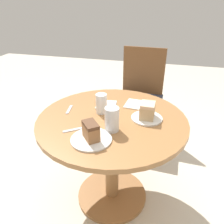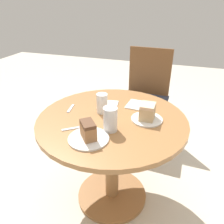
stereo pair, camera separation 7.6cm
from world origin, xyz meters
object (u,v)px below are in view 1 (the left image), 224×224
at_px(chair, 140,94).
at_px(plate_near, 91,139).
at_px(plate_far, 147,118).
at_px(cake_slice_far, 147,110).
at_px(glass_water, 101,104).
at_px(cake_slice_near, 91,131).
at_px(glass_lemonade, 112,120).

relative_size(chair, plate_near, 4.22).
xyz_separation_m(chair, plate_far, (0.16, -0.88, 0.22)).
xyz_separation_m(plate_near, cake_slice_far, (0.27, 0.31, 0.05)).
bearing_deg(glass_water, cake_slice_far, -1.85).
bearing_deg(plate_near, glass_water, 96.89).
height_order(plate_far, cake_slice_near, cake_slice_near).
bearing_deg(glass_lemonade, plate_near, -123.51).
height_order(plate_near, glass_lemonade, glass_lemonade).
bearing_deg(glass_water, cake_slice_near, -83.11).
bearing_deg(glass_water, chair, 80.30).
distance_m(chair, plate_near, 1.21).
bearing_deg(plate_far, cake_slice_near, -130.64).
distance_m(cake_slice_near, cake_slice_far, 0.41).
height_order(chair, glass_lemonade, chair).
distance_m(cake_slice_far, glass_water, 0.30).
bearing_deg(plate_near, cake_slice_far, 49.36).
relative_size(plate_far, glass_water, 1.50).
bearing_deg(plate_near, cake_slice_near, 180.00).
bearing_deg(plate_far, glass_lemonade, -134.80).
bearing_deg(cake_slice_far, cake_slice_near, -130.64).
height_order(chair, glass_water, chair).
xyz_separation_m(chair, plate_near, (-0.11, -1.19, 0.22)).
bearing_deg(chair, glass_water, -96.91).
bearing_deg(cake_slice_far, glass_water, 178.15).
bearing_deg(cake_slice_far, glass_lemonade, -134.80).
height_order(plate_far, glass_water, glass_water).
bearing_deg(cake_slice_near, plate_far, 49.36).
bearing_deg(plate_near, plate_far, 49.36).
xyz_separation_m(plate_near, glass_water, (-0.04, 0.32, 0.06)).
relative_size(plate_near, cake_slice_near, 1.84).
relative_size(cake_slice_near, glass_lemonade, 0.85).
relative_size(plate_near, plate_far, 1.14).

